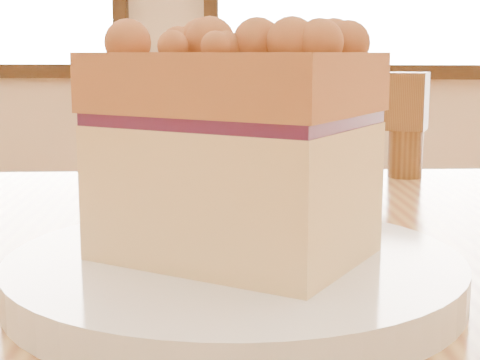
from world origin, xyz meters
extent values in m
cube|color=#34200E|center=(0.30, 3.97, 0.76)|extent=(1.76, 0.06, 0.08)
cube|color=tan|center=(0.04, 0.15, 0.73)|extent=(1.31, 0.96, 0.04)
cylinder|color=brown|center=(0.10, 0.52, 0.63)|extent=(0.03, 0.03, 0.43)
cylinder|color=brown|center=(-0.20, 0.61, 0.63)|extent=(0.03, 0.03, 0.43)
cube|color=brown|center=(-0.05, 0.57, 0.82)|extent=(0.35, 0.13, 0.06)
cylinder|color=brown|center=(0.03, 0.54, 0.62)|extent=(0.02, 0.02, 0.37)
cylinder|color=brown|center=(-0.05, 0.57, 0.62)|extent=(0.02, 0.02, 0.37)
cylinder|color=brown|center=(-0.13, 0.59, 0.62)|extent=(0.02, 0.02, 0.37)
cylinder|color=white|center=(-0.03, 0.16, 0.76)|extent=(0.23, 0.23, 0.02)
cylinder|color=white|center=(-0.03, 0.16, 0.75)|extent=(0.16, 0.16, 0.01)
cube|color=#FFD490|center=(-0.03, 0.16, 0.80)|extent=(0.15, 0.14, 0.07)
cube|color=#4E1632|center=(-0.03, 0.16, 0.84)|extent=(0.15, 0.14, 0.01)
cube|color=#C0733C|center=(-0.03, 0.16, 0.86)|extent=(0.16, 0.14, 0.03)
sphere|color=#C0733C|center=(-0.08, 0.14, 0.88)|extent=(0.02, 0.02, 0.02)
sphere|color=#C0733C|center=(0.00, 0.11, 0.87)|extent=(0.01, 0.01, 0.01)
sphere|color=#C0733C|center=(-0.02, 0.13, 0.88)|extent=(0.02, 0.02, 0.02)
sphere|color=#C0733C|center=(0.00, 0.13, 0.88)|extent=(0.02, 0.02, 0.02)
sphere|color=#C0733C|center=(0.00, 0.16, 0.87)|extent=(0.01, 0.01, 0.01)
sphere|color=#C0733C|center=(-0.04, 0.14, 0.88)|extent=(0.02, 0.02, 0.02)
sphere|color=#C0733C|center=(0.01, 0.14, 0.88)|extent=(0.02, 0.02, 0.02)
sphere|color=#C0733C|center=(-0.06, 0.17, 0.88)|extent=(0.02, 0.02, 0.02)
sphere|color=#C0733C|center=(0.01, 0.15, 0.87)|extent=(0.01, 0.01, 0.01)
sphere|color=#C0733C|center=(-0.02, 0.16, 0.88)|extent=(0.02, 0.02, 0.02)
sphere|color=#C0733C|center=(-0.04, 0.15, 0.88)|extent=(0.02, 0.02, 0.02)
sphere|color=#C0733C|center=(-0.02, 0.18, 0.88)|extent=(0.02, 0.02, 0.02)
sphere|color=#C0733C|center=(-0.04, 0.20, 0.88)|extent=(0.02, 0.02, 0.02)
sphere|color=#C0733C|center=(-0.05, 0.17, 0.88)|extent=(0.02, 0.02, 0.02)
sphere|color=#C0733C|center=(-0.06, 0.15, 0.88)|extent=(0.02, 0.02, 0.02)
sphere|color=#C0733C|center=(0.01, 0.17, 0.87)|extent=(0.01, 0.01, 0.01)
sphere|color=#C0733C|center=(-0.05, 0.15, 0.88)|extent=(0.02, 0.02, 0.02)
sphere|color=#C0733C|center=(-0.03, 0.13, 0.87)|extent=(0.01, 0.01, 0.01)
sphere|color=#C0733C|center=(-0.08, 0.15, 0.88)|extent=(0.02, 0.02, 0.02)
sphere|color=#C0733C|center=(-0.02, 0.19, 0.87)|extent=(0.01, 0.01, 0.01)
sphere|color=#C0733C|center=(0.00, 0.18, 0.87)|extent=(0.01, 0.01, 0.01)
sphere|color=#C0733C|center=(0.02, 0.16, 0.88)|extent=(0.02, 0.02, 0.02)
sphere|color=#C0733C|center=(-0.10, 0.18, 0.84)|extent=(0.01, 0.01, 0.01)
sphere|color=#C0733C|center=(-0.10, 0.17, 0.86)|extent=(0.02, 0.02, 0.02)
sphere|color=#C0733C|center=(-0.10, 0.16, 0.82)|extent=(0.01, 0.01, 0.01)
sphere|color=#C0733C|center=(-0.08, 0.21, 0.85)|extent=(0.01, 0.01, 0.01)
sphere|color=#C0733C|center=(-0.08, 0.20, 0.84)|extent=(0.01, 0.01, 0.01)
sphere|color=#C0733C|center=(-0.10, 0.16, 0.83)|extent=(0.02, 0.02, 0.02)
camera|label=1|loc=(0.01, -0.20, 0.87)|focal=55.00mm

